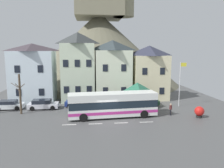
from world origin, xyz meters
TOP-DOWN VIEW (x-y plane):
  - ground_plane at (0.00, -0.00)m, footprint 40.00×60.00m
  - townhouse_00 at (-11.23, 11.54)m, footprint 6.82×5.14m
  - townhouse_01 at (-3.93, 12.10)m, footprint 5.33×6.26m
  - townhouse_02 at (1.89, 11.87)m, footprint 5.87×5.81m
  - townhouse_03 at (8.25, 11.85)m, footprint 5.86×5.77m
  - hilltop_castle at (0.53, 30.60)m, footprint 39.29×39.29m
  - transit_bus at (0.77, 1.30)m, footprint 11.29×3.40m
  - bus_shelter at (4.71, 4.99)m, footprint 3.60×3.60m
  - parked_car_00 at (-13.62, 6.64)m, footprint 3.91×2.00m
  - parked_car_01 at (-3.55, 7.08)m, footprint 4.38×2.22m
  - parked_car_02 at (6.42, 6.81)m, footprint 4.02×2.10m
  - parked_car_03 at (-8.83, 6.31)m, footprint 4.26×2.06m
  - pedestrian_00 at (8.36, 1.32)m, footprint 0.33×0.34m
  - pedestrian_01 at (5.23, 3.23)m, footprint 0.34×0.34m
  - public_bench at (6.72, 7.48)m, footprint 1.47×0.48m
  - flagpole at (11.36, 5.64)m, footprint 0.95×0.10m
  - harbour_buoy at (11.54, -0.11)m, footprint 1.20×1.20m
  - bare_tree_01 at (-11.23, 4.01)m, footprint 2.01×1.34m

SIDE VIEW (x-z plane):
  - ground_plane at x=0.00m, z-range -0.06..0.00m
  - public_bench at x=6.72m, z-range 0.03..0.90m
  - parked_car_00 at x=-13.62m, z-range 0.00..1.26m
  - parked_car_02 at x=6.42m, z-range -0.01..1.33m
  - parked_car_03 at x=-8.83m, z-range -0.01..1.34m
  - parked_car_01 at x=-3.55m, z-range -0.01..1.35m
  - harbour_buoy at x=11.54m, z-range 0.07..1.52m
  - pedestrian_00 at x=8.36m, z-range 0.09..1.63m
  - pedestrian_01 at x=5.23m, z-range 0.13..1.71m
  - transit_bus at x=0.77m, z-range 0.02..3.14m
  - bare_tree_01 at x=-11.23m, z-range 0.08..5.41m
  - bus_shelter at x=4.71m, z-range 1.18..5.01m
  - flagpole at x=11.36m, z-range 0.55..7.20m
  - townhouse_03 at x=8.25m, z-range 0.00..9.19m
  - townhouse_00 at x=-11.23m, z-range 0.00..9.48m
  - townhouse_02 at x=1.89m, z-range 0.00..10.08m
  - townhouse_01 at x=-3.93m, z-range 0.00..11.37m
  - hilltop_castle at x=0.53m, z-range -2.74..21.11m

